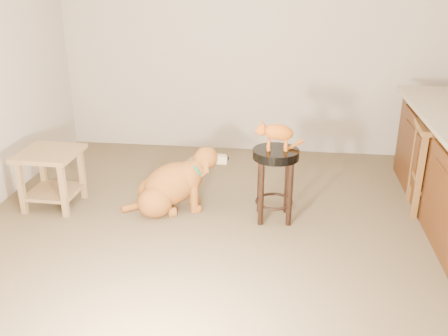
# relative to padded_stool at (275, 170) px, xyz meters

# --- Properties ---
(floor) EXTENTS (4.50, 4.00, 0.01)m
(floor) POSITION_rel_padded_stool_xyz_m (-0.36, -0.20, -0.47)
(floor) COLOR brown
(floor) RESTS_ON ground
(room_shell) EXTENTS (4.54, 4.04, 2.62)m
(room_shell) POSITION_rel_padded_stool_xyz_m (-0.36, -0.20, 1.21)
(room_shell) COLOR #B3A390
(room_shell) RESTS_ON ground
(padded_stool) EXTENTS (0.40, 0.40, 0.66)m
(padded_stool) POSITION_rel_padded_stool_xyz_m (0.00, 0.00, 0.00)
(padded_stool) COLOR black
(padded_stool) RESTS_ON ground
(wood_stool) EXTENTS (0.48, 0.48, 0.82)m
(wood_stool) POSITION_rel_padded_stool_xyz_m (1.45, 0.33, -0.04)
(wood_stool) COLOR brown
(wood_stool) RESTS_ON ground
(side_table) EXTENTS (0.54, 0.54, 0.54)m
(side_table) POSITION_rel_padded_stool_xyz_m (-2.06, 0.00, -0.11)
(side_table) COLOR olive
(side_table) RESTS_ON ground
(golden_retriever) EXTENTS (0.98, 0.58, 0.64)m
(golden_retriever) POSITION_rel_padded_stool_xyz_m (-0.94, 0.06, -0.23)
(golden_retriever) COLOR brown
(golden_retriever) RESTS_ON ground
(tabby_kitten) EXTENTS (0.43, 0.19, 0.28)m
(tabby_kitten) POSITION_rel_padded_stool_xyz_m (-0.01, 0.00, 0.34)
(tabby_kitten) COLOR #9D490F
(tabby_kitten) RESTS_ON padded_stool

